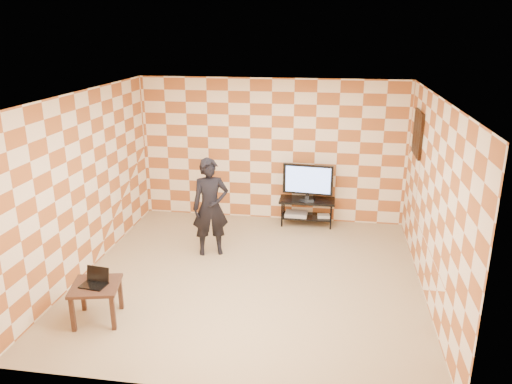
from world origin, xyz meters
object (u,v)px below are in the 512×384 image
at_px(tv_stand, 307,206).
at_px(tv, 308,180).
at_px(person, 210,207).
at_px(side_table, 96,291).

relative_size(tv_stand, tv, 1.11).
bearing_deg(person, tv, 26.60).
distance_m(tv_stand, tv, 0.51).
bearing_deg(tv_stand, tv, -85.05).
bearing_deg(side_table, person, 66.04).
bearing_deg(side_table, tv_stand, 56.32).
height_order(tv_stand, tv, tv).
height_order(tv, side_table, tv).
height_order(tv_stand, person, person).
bearing_deg(tv_stand, side_table, -123.68).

